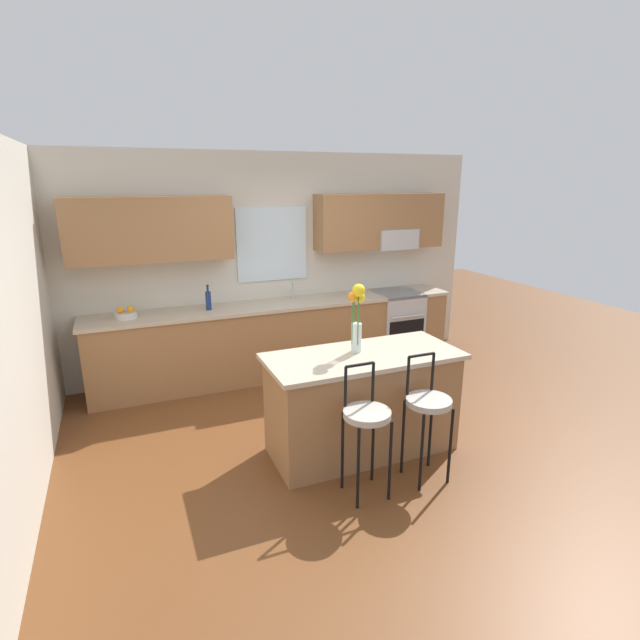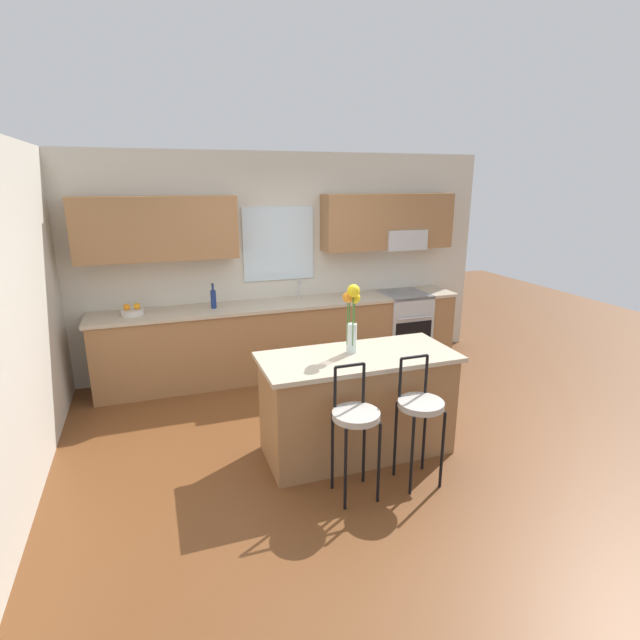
{
  "view_description": "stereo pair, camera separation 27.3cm",
  "coord_description": "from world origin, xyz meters",
  "px_view_note": "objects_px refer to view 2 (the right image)",
  "views": [
    {
      "loc": [
        -1.79,
        -3.84,
        2.37
      ],
      "look_at": [
        0.04,
        0.55,
        1.0
      ],
      "focal_mm": 27.39,
      "sensor_mm": 36.0,
      "label": 1
    },
    {
      "loc": [
        -1.53,
        -3.94,
        2.37
      ],
      "look_at": [
        0.04,
        0.55,
        1.0
      ],
      "focal_mm": 27.39,
      "sensor_mm": 36.0,
      "label": 2
    }
  ],
  "objects_px": {
    "kitchen_island": "(357,403)",
    "fruit_bowl_oranges": "(132,311)",
    "oven_range": "(402,326)",
    "bottle_olive_oil": "(213,299)",
    "bar_stool_near": "(356,421)",
    "flower_vase": "(352,312)",
    "bar_stool_middle": "(420,410)"
  },
  "relations": [
    {
      "from": "oven_range",
      "to": "bottle_olive_oil",
      "type": "distance_m",
      "value": 2.57
    },
    {
      "from": "fruit_bowl_oranges",
      "to": "flower_vase",
      "type": "bearing_deg",
      "value": -47.02
    },
    {
      "from": "kitchen_island",
      "to": "fruit_bowl_oranges",
      "type": "bearing_deg",
      "value": 132.51
    },
    {
      "from": "bar_stool_near",
      "to": "fruit_bowl_oranges",
      "type": "distance_m",
      "value": 3.07
    },
    {
      "from": "oven_range",
      "to": "bottle_olive_oil",
      "type": "xyz_separation_m",
      "value": [
        -2.5,
        0.02,
        0.58
      ]
    },
    {
      "from": "oven_range",
      "to": "bar_stool_middle",
      "type": "relative_size",
      "value": 0.88
    },
    {
      "from": "bar_stool_near",
      "to": "bottle_olive_oil",
      "type": "relative_size",
      "value": 3.53
    },
    {
      "from": "oven_range",
      "to": "bottle_olive_oil",
      "type": "height_order",
      "value": "bottle_olive_oil"
    },
    {
      "from": "kitchen_island",
      "to": "bottle_olive_oil",
      "type": "bearing_deg",
      "value": 115.36
    },
    {
      "from": "kitchen_island",
      "to": "bar_stool_middle",
      "type": "xyz_separation_m",
      "value": [
        0.27,
        -0.59,
        0.17
      ]
    },
    {
      "from": "fruit_bowl_oranges",
      "to": "kitchen_island",
      "type": "bearing_deg",
      "value": -47.49
    },
    {
      "from": "bar_stool_near",
      "to": "flower_vase",
      "type": "xyz_separation_m",
      "value": [
        0.24,
        0.66,
        0.65
      ]
    },
    {
      "from": "fruit_bowl_oranges",
      "to": "bottle_olive_oil",
      "type": "distance_m",
      "value": 0.9
    },
    {
      "from": "kitchen_island",
      "to": "fruit_bowl_oranges",
      "type": "relative_size",
      "value": 7.09
    },
    {
      "from": "kitchen_island",
      "to": "bottle_olive_oil",
      "type": "height_order",
      "value": "bottle_olive_oil"
    },
    {
      "from": "oven_range",
      "to": "bar_stool_near",
      "type": "height_order",
      "value": "bar_stool_near"
    },
    {
      "from": "flower_vase",
      "to": "bottle_olive_oil",
      "type": "bearing_deg",
      "value": 115.29
    },
    {
      "from": "bar_stool_middle",
      "to": "flower_vase",
      "type": "bearing_deg",
      "value": 115.21
    },
    {
      "from": "kitchen_island",
      "to": "bar_stool_near",
      "type": "distance_m",
      "value": 0.67
    },
    {
      "from": "bar_stool_middle",
      "to": "bar_stool_near",
      "type": "bearing_deg",
      "value": 180.0
    },
    {
      "from": "bottle_olive_oil",
      "to": "kitchen_island",
      "type": "bearing_deg",
      "value": -64.64
    },
    {
      "from": "bottle_olive_oil",
      "to": "bar_stool_near",
      "type": "bearing_deg",
      "value": -75.34
    },
    {
      "from": "oven_range",
      "to": "fruit_bowl_oranges",
      "type": "bearing_deg",
      "value": 179.58
    },
    {
      "from": "kitchen_island",
      "to": "bottle_olive_oil",
      "type": "xyz_separation_m",
      "value": [
        -0.96,
        2.02,
        0.57
      ]
    },
    {
      "from": "bar_stool_middle",
      "to": "bottle_olive_oil",
      "type": "relative_size",
      "value": 3.53
    },
    {
      "from": "bar_stool_near",
      "to": "fruit_bowl_oranges",
      "type": "bearing_deg",
      "value": 121.15
    },
    {
      "from": "bar_stool_near",
      "to": "kitchen_island",
      "type": "bearing_deg",
      "value": 65.02
    },
    {
      "from": "kitchen_island",
      "to": "fruit_bowl_oranges",
      "type": "height_order",
      "value": "fruit_bowl_oranges"
    },
    {
      "from": "kitchen_island",
      "to": "flower_vase",
      "type": "bearing_deg",
      "value": 117.02
    },
    {
      "from": "bar_stool_near",
      "to": "bottle_olive_oil",
      "type": "xyz_separation_m",
      "value": [
        -0.68,
        2.61,
        0.4
      ]
    },
    {
      "from": "kitchen_island",
      "to": "fruit_bowl_oranges",
      "type": "xyz_separation_m",
      "value": [
        -1.85,
        2.02,
        0.5
      ]
    },
    {
      "from": "kitchen_island",
      "to": "flower_vase",
      "type": "xyz_separation_m",
      "value": [
        -0.04,
        0.07,
        0.82
      ]
    }
  ]
}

